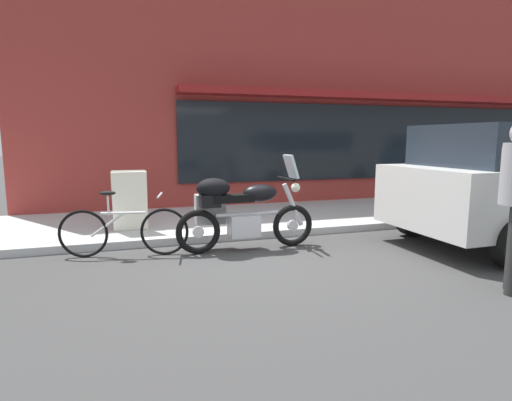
% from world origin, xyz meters
% --- Properties ---
extents(ground_plane, '(80.00, 80.00, 0.00)m').
position_xyz_m(ground_plane, '(0.00, 0.00, 0.00)').
color(ground_plane, '#3C3C3C').
extents(storefront_building, '(22.45, 0.90, 6.04)m').
position_xyz_m(storefront_building, '(7.23, 4.10, 2.96)').
color(storefront_building, maroon).
rests_on(storefront_building, ground_plane).
extents(touring_motorcycle, '(2.09, 0.66, 1.40)m').
position_xyz_m(touring_motorcycle, '(-0.19, 0.51, 0.60)').
color(touring_motorcycle, black).
rests_on(touring_motorcycle, ground_plane).
extents(parked_bicycle, '(1.74, 0.52, 0.92)m').
position_xyz_m(parked_bicycle, '(-1.79, 0.66, 0.37)').
color(parked_bicycle, black).
rests_on(parked_bicycle, ground_plane).
extents(sandwich_board_sign, '(0.55, 0.42, 0.99)m').
position_xyz_m(sandwich_board_sign, '(-1.68, 1.83, 0.62)').
color(sandwich_board_sign, silver).
rests_on(sandwich_board_sign, sidewalk_curb).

